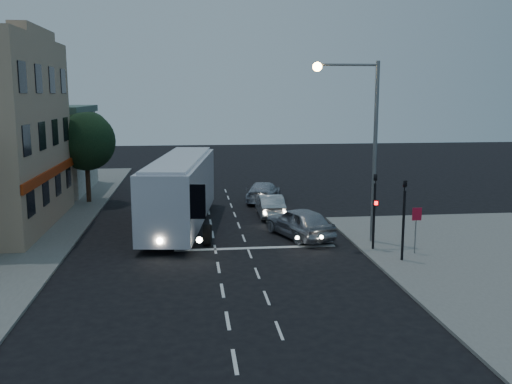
{
  "coord_description": "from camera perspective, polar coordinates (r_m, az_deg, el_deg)",
  "views": [
    {
      "loc": [
        -1.17,
        -25.16,
        7.55
      ],
      "look_at": [
        2.44,
        5.56,
        2.2
      ],
      "focal_mm": 40.0,
      "sensor_mm": 36.0,
      "label": 1
    }
  ],
  "objects": [
    {
      "name": "street_tree",
      "position": [
        40.91,
        -16.65,
        5.12
      ],
      "size": [
        4.0,
        4.0,
        6.2
      ],
      "color": "black",
      "rests_on": "sidewalk_far"
    },
    {
      "name": "traffic_signal_main",
      "position": [
        27.85,
        11.78,
        -1.01
      ],
      "size": [
        0.25,
        0.35,
        4.1
      ],
      "color": "black",
      "rests_on": "sidewalk_near"
    },
    {
      "name": "tour_bus",
      "position": [
        32.91,
        -7.54,
        0.29
      ],
      "size": [
        4.33,
        13.24,
        3.98
      ],
      "rotation": [
        0.0,
        0.0,
        -0.13
      ],
      "color": "silver",
      "rests_on": "ground"
    },
    {
      "name": "road_markings",
      "position": [
        29.55,
        -1.71,
        -4.98
      ],
      "size": [
        8.0,
        30.55,
        0.01
      ],
      "color": "silver",
      "rests_on": "ground"
    },
    {
      "name": "car_sedan_a",
      "position": [
        35.48,
        1.41,
        -1.34
      ],
      "size": [
        1.51,
        4.2,
        1.38
      ],
      "primitive_type": "imported",
      "rotation": [
        0.0,
        0.0,
        3.13
      ],
      "color": "silver",
      "rests_on": "ground"
    },
    {
      "name": "car_suv",
      "position": [
        30.27,
        4.38,
        -3.06
      ],
      "size": [
        3.44,
        5.18,
        1.64
      ],
      "primitive_type": "imported",
      "rotation": [
        0.0,
        0.0,
        3.48
      ],
      "color": "#A1A3AC",
      "rests_on": "ground"
    },
    {
      "name": "regulatory_sign",
      "position": [
        27.68,
        15.73,
        -2.98
      ],
      "size": [
        0.45,
        0.12,
        2.2
      ],
      "color": "slate",
      "rests_on": "sidewalk_near"
    },
    {
      "name": "traffic_signal_side",
      "position": [
        26.27,
        14.59,
        -1.77
      ],
      "size": [
        0.18,
        0.15,
        4.1
      ],
      "color": "black",
      "rests_on": "sidewalk_near"
    },
    {
      "name": "ground",
      "position": [
        26.29,
        -3.89,
        -6.9
      ],
      "size": [
        120.0,
        120.0,
        0.0
      ],
      "primitive_type": "plane",
      "color": "black"
    },
    {
      "name": "low_building_north",
      "position": [
        47.0,
        -21.93,
        4.03
      ],
      "size": [
        9.4,
        9.4,
        6.5
      ],
      "color": "gray",
      "rests_on": "sidewalk_far"
    },
    {
      "name": "car_sedan_b",
      "position": [
        40.24,
        0.76,
        0.02
      ],
      "size": [
        3.23,
        5.21,
        1.41
      ],
      "primitive_type": "imported",
      "rotation": [
        0.0,
        0.0,
        2.86
      ],
      "color": "#A7ADB8",
      "rests_on": "ground"
    },
    {
      "name": "streetlight",
      "position": [
        28.71,
        10.63,
        6.02
      ],
      "size": [
        3.32,
        0.44,
        9.0
      ],
      "color": "slate",
      "rests_on": "sidewalk_near"
    }
  ]
}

